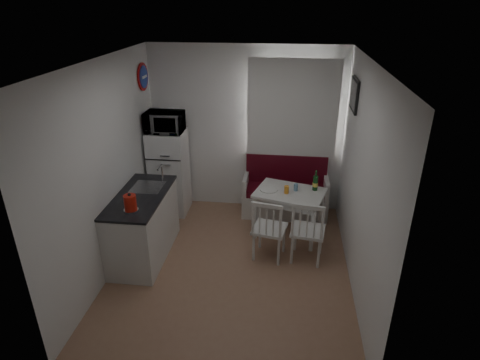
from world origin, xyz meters
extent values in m
cube|color=#9F7255|center=(0.00, 0.00, 0.00)|extent=(3.00, 3.50, 0.02)
cube|color=white|center=(0.00, 0.00, 2.60)|extent=(3.00, 3.50, 0.02)
cube|color=white|center=(0.00, 1.75, 1.30)|extent=(3.00, 0.02, 2.60)
cube|color=white|center=(0.00, -1.75, 1.30)|extent=(3.00, 0.02, 2.60)
cube|color=white|center=(-1.50, 0.00, 1.30)|extent=(0.02, 3.50, 2.60)
cube|color=white|center=(1.50, 0.00, 1.30)|extent=(0.02, 3.50, 2.60)
cube|color=silver|center=(0.70, 1.72, 1.62)|extent=(1.22, 0.06, 1.47)
cube|color=white|center=(0.70, 1.65, 1.68)|extent=(1.35, 0.02, 1.50)
cube|color=silver|center=(-1.20, 0.15, 0.43)|extent=(0.60, 1.30, 0.86)
cube|color=black|center=(-1.20, 0.15, 0.89)|extent=(0.62, 1.32, 0.03)
cube|color=#99999E|center=(-1.18, 0.40, 0.85)|extent=(0.40, 0.40, 0.10)
cylinder|color=silver|center=(-1.02, 0.58, 1.03)|extent=(0.02, 0.02, 0.26)
cylinder|color=navy|center=(-1.47, 1.45, 2.15)|extent=(0.03, 0.40, 0.40)
cube|color=black|center=(1.48, 1.10, 2.05)|extent=(0.04, 0.52, 0.42)
cube|color=silver|center=(0.65, 1.48, 0.18)|extent=(1.33, 0.51, 0.37)
cube|color=#500A17|center=(0.65, 1.48, 0.43)|extent=(1.27, 0.47, 0.12)
cube|color=#500A17|center=(0.65, 1.67, 0.72)|extent=(1.27, 0.10, 0.47)
cube|color=silver|center=(0.72, 0.87, 0.69)|extent=(1.08, 0.89, 0.04)
cube|color=silver|center=(0.72, 0.87, 0.61)|extent=(0.97, 0.78, 0.11)
cylinder|color=silver|center=(0.72, 0.87, 0.33)|extent=(0.06, 0.06, 0.67)
cube|color=silver|center=(0.47, 0.30, 0.43)|extent=(0.49, 0.47, 0.04)
cube|color=silver|center=(0.47, 0.13, 0.67)|extent=(0.40, 0.12, 0.44)
cube|color=silver|center=(0.97, 0.30, 0.44)|extent=(0.48, 0.46, 0.04)
cube|color=silver|center=(0.97, 0.12, 0.68)|extent=(0.41, 0.10, 0.45)
cube|color=white|center=(-1.18, 1.40, 0.68)|extent=(0.54, 0.54, 1.36)
imported|color=white|center=(-1.18, 1.35, 1.51)|extent=(0.56, 0.38, 0.31)
cylinder|color=red|center=(-1.15, -0.27, 1.02)|extent=(0.17, 0.17, 0.23)
cylinder|color=orange|center=(0.67, 0.82, 0.76)|extent=(0.07, 0.07, 0.11)
cylinder|color=#73A1C4|center=(0.80, 0.92, 0.75)|extent=(0.06, 0.06, 0.10)
cylinder|color=white|center=(0.42, 0.89, 0.71)|extent=(0.26, 0.26, 0.02)
camera|label=1|loc=(0.62, -4.23, 3.23)|focal=30.00mm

